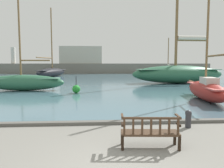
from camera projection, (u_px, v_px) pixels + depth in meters
harbor_water at (100, 74)px, 48.41m from camera, size 100.00×80.00×0.08m
quay_edge_kerb at (110, 122)px, 8.51m from camera, size 40.00×0.30×0.12m
park_bench at (150, 131)px, 6.04m from camera, size 1.64×0.64×0.92m
sailboat_outer_starboard at (168, 74)px, 37.47m from camera, size 2.46×5.19×6.67m
sailboat_centre_channel at (52, 72)px, 39.31m from camera, size 4.84×9.76×12.16m
sailboat_outer_port at (23, 82)px, 18.56m from camera, size 6.94×1.68×7.70m
sailboat_far_port at (206, 89)px, 13.67m from camera, size 2.24×7.03×8.66m
sailboat_mid_port at (178, 73)px, 25.79m from camera, size 10.99×3.49×13.94m
mooring_bollard at (188, 118)px, 7.99m from camera, size 0.24×0.24×0.65m
channel_buoy at (76, 89)px, 16.96m from camera, size 0.62×0.62×1.32m
far_breakwater at (95, 66)px, 51.77m from camera, size 53.06×2.40×6.46m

